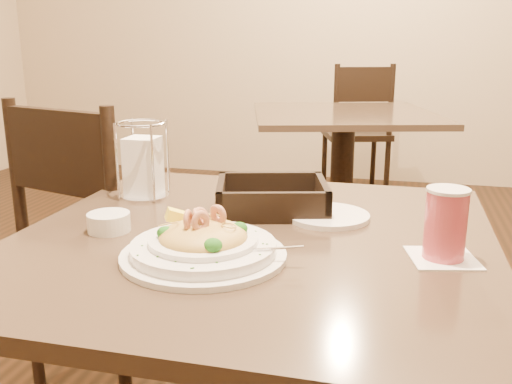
% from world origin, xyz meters
% --- Properties ---
extents(main_table, '(0.90, 0.90, 0.72)m').
position_xyz_m(main_table, '(0.00, 0.00, 0.49)').
color(main_table, black).
rests_on(main_table, ground).
extents(background_table, '(1.11, 1.11, 0.72)m').
position_xyz_m(background_table, '(-0.01, 1.93, 0.49)').
color(background_table, black).
rests_on(background_table, ground).
extents(dining_chair_near, '(0.52, 0.52, 0.93)m').
position_xyz_m(dining_chair_near, '(-0.56, 0.42, 0.50)').
color(dining_chair_near, black).
rests_on(dining_chair_near, ground).
extents(dining_chair_far, '(0.53, 0.53, 0.93)m').
position_xyz_m(dining_chair_far, '(-0.01, 2.89, 0.50)').
color(dining_chair_far, black).
rests_on(dining_chair_far, ground).
extents(pasta_bowl, '(0.31, 0.28, 0.09)m').
position_xyz_m(pasta_bowl, '(-0.05, -0.14, 0.75)').
color(pasta_bowl, white).
rests_on(pasta_bowl, main_table).
extents(drink_glass, '(0.13, 0.13, 0.12)m').
position_xyz_m(drink_glass, '(0.34, -0.04, 0.78)').
color(drink_glass, white).
rests_on(drink_glass, main_table).
extents(bread_basket, '(0.28, 0.25, 0.07)m').
position_xyz_m(bread_basket, '(-0.00, 0.16, 0.74)').
color(bread_basket, black).
rests_on(bread_basket, main_table).
extents(napkin_caddy, '(0.11, 0.11, 0.18)m').
position_xyz_m(napkin_caddy, '(-0.32, 0.20, 0.80)').
color(napkin_caddy, silver).
rests_on(napkin_caddy, main_table).
extents(side_plate, '(0.21, 0.21, 0.01)m').
position_xyz_m(side_plate, '(0.13, 0.14, 0.73)').
color(side_plate, white).
rests_on(side_plate, main_table).
extents(butter_ramekin, '(0.09, 0.09, 0.04)m').
position_xyz_m(butter_ramekin, '(-0.28, -0.05, 0.74)').
color(butter_ramekin, white).
rests_on(butter_ramekin, main_table).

